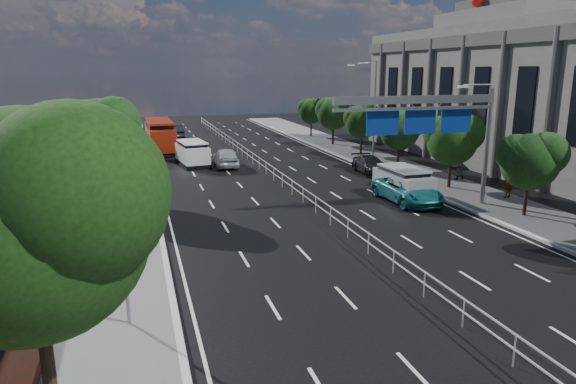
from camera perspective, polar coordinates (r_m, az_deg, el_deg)
name	(u,v)px	position (r m, az deg, el deg)	size (l,w,h in m)	color
ground	(412,289)	(20.77, 13.66, -10.40)	(160.00, 160.00, 0.00)	black
sidewalk_near	(97,329)	(18.32, -20.42, -14.04)	(5.00, 140.00, 0.14)	slate
kerb_near	(176,318)	(18.27, -12.37, -13.54)	(0.25, 140.00, 0.15)	silver
median_fence	(268,170)	(40.78, -2.23, 2.49)	(0.05, 85.00, 1.02)	silver
hedge_near	(57,270)	(22.98, -24.25, -7.92)	(1.00, 36.00, 0.44)	black
toilet_sign	(108,243)	(17.18, -19.38, -5.38)	(1.62, 0.18, 4.34)	gray
overhead_gantry	(433,117)	(31.27, 15.79, 8.07)	(10.24, 0.38, 7.45)	gray
streetlight_far	(372,105)	(47.05, 9.28, 9.55)	(2.78, 2.40, 9.00)	gray
civic_hall	(528,93)	(50.99, 25.09, 9.96)	(14.40, 36.00, 14.35)	slate
near_tree_big	(33,212)	(12.35, -26.52, -2.03)	(5.72, 5.33, 7.71)	black
near_tree_back	(102,129)	(34.53, -20.01, 6.57)	(4.84, 4.51, 6.69)	black
far_tree_c	(531,158)	(31.80, 25.40, 3.39)	(3.52, 3.28, 4.94)	black
far_tree_d	(453,137)	(37.61, 17.87, 5.81)	(3.85, 3.59, 5.34)	black
far_tree_e	(400,128)	(43.97, 12.36, 6.99)	(3.63, 3.38, 5.13)	black
far_tree_f	(362,120)	(50.64, 8.26, 7.90)	(3.52, 3.28, 5.02)	black
far_tree_g	(334,112)	(57.49, 5.13, 8.89)	(3.96, 3.69, 5.45)	black
far_tree_h	(312,110)	(64.53, 2.64, 9.13)	(3.41, 3.18, 4.91)	black
white_minivan	(192,153)	(46.26, -10.58, 4.25)	(2.71, 5.17, 2.15)	black
red_bus	(160,135)	(55.37, -14.05, 6.19)	(2.79, 10.67, 3.17)	black
near_car_silver	(226,157)	(45.11, -6.93, 3.86)	(1.96, 4.87, 1.66)	#BABEC2
near_car_dark	(174,132)	(64.90, -12.52, 6.56)	(1.77, 5.08, 1.67)	black
silver_minivan	(403,183)	(34.63, 12.66, 1.01)	(2.17, 4.94, 2.04)	black
parked_car_teal	(408,190)	(33.54, 13.16, 0.20)	(2.60, 5.64, 1.57)	#1A7578
parked_car_dark	(370,165)	(42.40, 9.14, 2.98)	(1.93, 4.74, 1.38)	black
pedestrian_a	(508,184)	(36.17, 23.27, 0.87)	(0.68, 0.45, 1.86)	gray
pedestrian_b	(458,166)	(41.00, 18.39, 2.71)	(0.95, 0.74, 1.95)	gray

